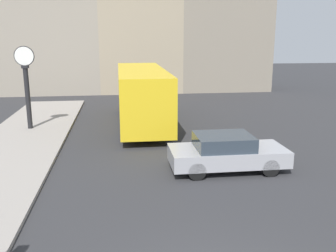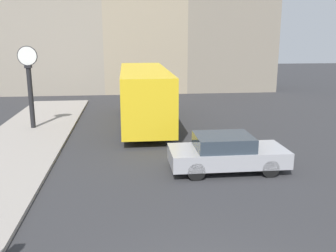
# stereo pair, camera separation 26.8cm
# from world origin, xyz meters

# --- Properties ---
(sidewalk_corner) EXTENTS (3.95, 24.77, 0.13)m
(sidewalk_corner) POSITION_xyz_m (-6.33, 10.39, 0.07)
(sidewalk_corner) COLOR gray
(sidewalk_corner) RESTS_ON ground_plane
(sedan_car) EXTENTS (4.28, 1.88, 1.36)m
(sedan_car) POSITION_xyz_m (2.15, 7.09, 0.69)
(sedan_car) COLOR #9E9EA3
(sedan_car) RESTS_ON ground_plane
(bus_distant) EXTENTS (2.54, 9.76, 3.10)m
(bus_distant) POSITION_xyz_m (-0.48, 14.97, 1.76)
(bus_distant) COLOR gold
(bus_distant) RESTS_ON ground_plane
(street_clock) EXTENTS (1.00, 0.32, 4.26)m
(street_clock) POSITION_xyz_m (-6.43, 14.25, 2.44)
(street_clock) COLOR black
(street_clock) RESTS_ON sidewalk_corner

